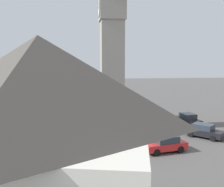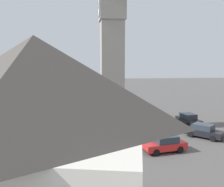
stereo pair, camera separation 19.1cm
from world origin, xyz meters
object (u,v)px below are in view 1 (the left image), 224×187
object	(u,v)px
clock_tower	(112,16)
building_corner_back	(42,84)
tree	(69,90)
car_silver_kerb	(73,147)
pedestrian	(114,106)
building_terrace_right	(42,171)
car_blue_kerb	(148,114)
car_black_far	(188,119)
car_white_side	(165,144)
car_red_corner	(204,131)

from	to	relation	value
clock_tower	building_corner_back	xyz separation A→B (m)	(13.03, 10.11, -9.00)
clock_tower	tree	world-z (taller)	clock_tower
car_silver_kerb	pedestrian	xyz separation A→B (m)	(20.31, -6.50, 0.25)
car_silver_kerb	building_terrace_right	bearing A→B (deg)	177.20
car_silver_kerb	tree	world-z (taller)	tree
pedestrian	tree	distance (m)	9.94
tree	building_terrace_right	xyz separation A→B (m)	(-28.77, -0.14, 0.32)
car_blue_kerb	car_black_far	world-z (taller)	same
car_white_side	clock_tower	bearing A→B (deg)	23.41
car_black_far	pedestrian	size ratio (longest dim) A/B	2.56
car_silver_kerb	car_black_far	xyz separation A→B (m)	(9.75, -15.01, 0.00)
building_terrace_right	building_corner_back	distance (m)	36.47
clock_tower	car_red_corner	world-z (taller)	clock_tower
building_terrace_right	car_red_corner	bearing A→B (deg)	-39.63
pedestrian	car_blue_kerb	bearing A→B (deg)	-149.56
car_black_far	clock_tower	bearing A→B (deg)	94.89
car_black_far	building_terrace_right	bearing A→B (deg)	146.81
clock_tower	car_blue_kerb	xyz separation A→B (m)	(4.68, -5.85, -13.00)
car_white_side	pedestrian	bearing A→B (deg)	5.56
car_blue_kerb	car_white_side	bearing A→B (deg)	171.61
car_silver_kerb	car_white_side	bearing A→B (deg)	-90.20
clock_tower	car_blue_kerb	distance (m)	15.00
car_red_corner	car_white_side	distance (m)	7.01
car_white_side	tree	size ratio (longest dim) A/B	0.60
clock_tower	car_silver_kerb	size ratio (longest dim) A/B	5.43
car_silver_kerb	building_corner_back	world-z (taller)	building_corner_back
clock_tower	building_terrace_right	bearing A→B (deg)	167.03
pedestrian	building_terrace_right	size ratio (longest dim) A/B	0.18
car_red_corner	car_black_far	xyz separation A→B (m)	(5.89, -0.70, 0.00)
building_corner_back	tree	bearing A→B (deg)	-147.79
car_white_side	building_terrace_right	bearing A→B (deg)	147.20
car_white_side	car_black_far	xyz separation A→B (m)	(9.78, -6.53, 0.00)
clock_tower	car_red_corner	bearing A→B (deg)	-117.32
car_silver_kerb	tree	xyz separation A→B (m)	(14.51, 0.83, 3.62)
pedestrian	building_corner_back	xyz separation A→B (m)	(1.58, 11.98, 3.75)
clock_tower	pedestrian	distance (m)	17.24
car_white_side	building_corner_back	size ratio (longest dim) A/B	0.36
pedestrian	tree	xyz separation A→B (m)	(-5.80, 7.33, 3.37)
clock_tower	pedestrian	bearing A→B (deg)	-9.27
car_blue_kerb	car_white_side	size ratio (longest dim) A/B	1.01
car_red_corner	building_corner_back	xyz separation A→B (m)	(18.03, 19.80, 4.00)
clock_tower	car_black_far	bearing A→B (deg)	-85.11
car_silver_kerb	car_red_corner	bearing A→B (deg)	-74.93
car_silver_kerb	tree	size ratio (longest dim) A/B	0.59
car_blue_kerb	tree	world-z (taller)	tree
car_black_far	pedestrian	distance (m)	13.57
pedestrian	tree	world-z (taller)	tree
car_red_corner	pedestrian	xyz separation A→B (m)	(16.45, 7.82, 0.25)
car_red_corner	car_black_far	world-z (taller)	same
car_white_side	building_terrace_right	size ratio (longest dim) A/B	0.48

